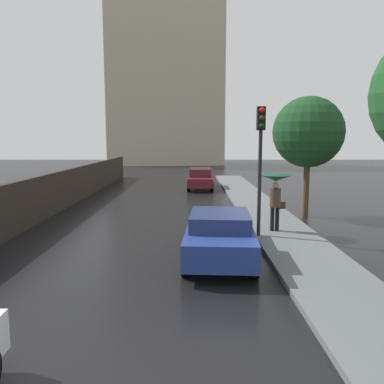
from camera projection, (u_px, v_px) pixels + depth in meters
car_maroon_near_kerb at (202, 178)px, 26.19m from camera, size 1.81×4.53×1.39m
car_blue_mid_road at (222, 234)px, 10.77m from camera, size 2.09×4.64×1.36m
pedestrian_with_umbrella_near at (278, 186)px, 13.42m from camera, size 1.14×1.14×1.96m
traffic_light at (262, 147)px, 12.55m from camera, size 0.26×0.39×4.22m
street_tree_near at (310, 132)px, 16.29m from camera, size 2.98×2.98×5.11m
distant_tower at (166, 73)px, 50.84m from camera, size 15.74×9.16×23.96m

